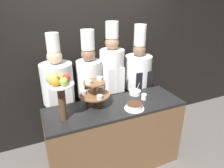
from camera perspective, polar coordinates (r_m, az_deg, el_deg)
The scene contains 11 objects.
wall_back at distance 3.10m, azimuth -6.22°, elevation 9.18°, with size 10.00×0.06×2.80m.
buffet_counter at distance 2.72m, azimuth 0.88°, elevation -14.82°, with size 1.72×0.58×0.94m.
tiered_stand at distance 2.38m, azimuth -4.98°, elevation -2.22°, with size 0.37×0.37×0.35m.
fruit_pedestal at distance 2.09m, azimuth -14.78°, elevation -0.95°, with size 0.28×0.28×0.54m.
cake_round at distance 2.39m, azimuth 6.39°, elevation -6.33°, with size 0.24×0.24×0.07m.
cup_white at distance 2.62m, azimuth 9.10°, elevation -3.63°, with size 0.07×0.07×0.07m.
serving_bowl_far at distance 2.75m, azimuth 6.58°, elevation -2.38°, with size 0.16×0.16×0.16m.
chef_left at distance 2.77m, azimuth -14.91°, elevation -3.13°, with size 0.41×0.41×1.77m.
chef_center_left at distance 2.84m, azimuth -6.31°, elevation -1.18°, with size 0.35×0.35×1.79m.
chef_center_right at distance 2.93m, azimuth -0.00°, elevation 1.11°, with size 0.35×0.35×1.87m.
chef_right at distance 3.15m, azimuth 7.31°, elevation 0.76°, with size 0.40×0.40×1.82m.
Camera 1 is at (-0.90, -1.66, 2.14)m, focal length 32.00 mm.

